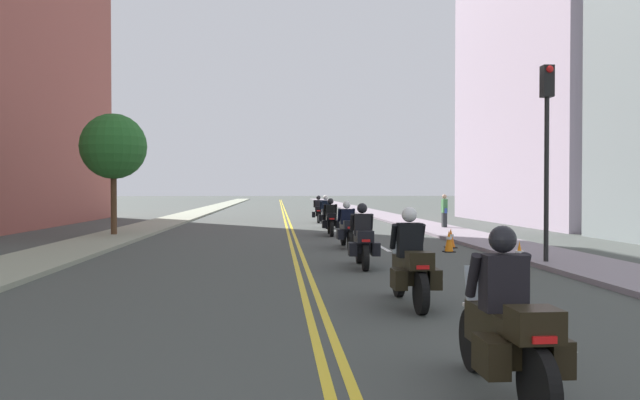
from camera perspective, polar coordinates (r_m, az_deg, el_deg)
ground_plane at (r=48.37m, az=-3.26°, el=-1.32°), size 264.00×264.00×0.00m
sidewalk_left at (r=48.79m, az=-11.57°, el=-1.25°), size 2.46×144.00×0.12m
sidewalk_right at (r=48.97m, az=5.02°, el=-1.22°), size 2.46×144.00×0.12m
centreline_yellow_inner at (r=48.37m, az=-3.40°, el=-1.31°), size 0.12×132.00×0.01m
centreline_yellow_outer at (r=48.37m, az=-3.12°, el=-1.31°), size 0.12×132.00×0.01m
lane_dashes_white at (r=29.60m, az=2.86°, el=-2.78°), size 0.14×56.40×0.01m
building_right_1 at (r=39.31m, az=21.41°, el=12.88°), size 7.50×17.36×20.19m
motorcycle_0 at (r=6.08m, az=16.84°, el=-11.28°), size 0.76×2.29×1.62m
motorcycle_1 at (r=10.47m, az=8.36°, el=-6.07°), size 0.77×2.30×1.66m
motorcycle_2 at (r=15.46m, az=3.95°, el=-3.86°), size 0.77×2.17×1.61m
motorcycle_3 at (r=20.64m, az=2.52°, el=-2.68°), size 0.78×2.16×1.57m
motorcycle_4 at (r=26.11m, az=0.99°, el=-1.89°), size 0.77×2.25×1.58m
motorcycle_5 at (r=31.08m, az=0.54°, el=-1.34°), size 0.76×2.26×1.67m
motorcycle_6 at (r=36.14m, az=-0.15°, el=-1.09°), size 0.78×2.14×1.59m
traffic_cone_0 at (r=19.66m, az=11.81°, el=-3.73°), size 0.34×0.34×0.69m
traffic_cone_1 at (r=15.34m, az=17.92°, el=-5.00°), size 0.36×0.36×0.74m
traffic_cone_2 at (r=21.07m, az=11.98°, el=-3.46°), size 0.37×0.37×0.66m
traffic_light_near at (r=16.78m, az=20.21°, el=6.23°), size 0.28×0.38×5.09m
pedestrian_0 at (r=30.45m, az=11.41°, el=-1.04°), size 0.23×0.48×1.71m
street_tree_0 at (r=26.55m, az=-18.52°, el=4.68°), size 2.66×2.66×5.04m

